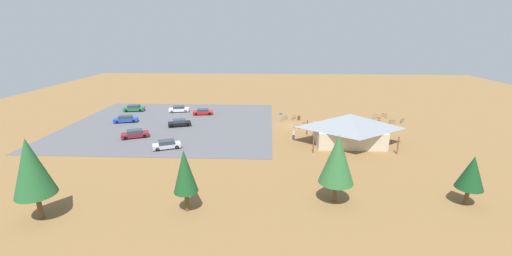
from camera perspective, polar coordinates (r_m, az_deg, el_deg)
ground at (r=63.55m, az=6.96°, el=0.40°), size 160.00×160.00×0.00m
parking_lot_asphalt at (r=66.58m, az=-14.84°, el=0.74°), size 40.49×35.82×0.05m
bike_pavilion at (r=54.43m, az=16.47°, el=0.13°), size 13.13×9.15×5.15m
trash_bin at (r=67.71m, az=7.72°, el=1.81°), size 0.60×0.60×0.90m
lot_sign at (r=65.01m, az=4.48°, el=2.15°), size 0.56×0.08×2.20m
pine_east at (r=34.83m, az=14.44°, el=-5.46°), size 3.77×3.77×7.77m
pine_mideast at (r=37.38m, az=-35.47°, el=-5.77°), size 3.77×3.77×8.54m
pine_far_west at (r=33.13m, az=-12.69°, el=-7.66°), size 2.50×2.50×6.79m
pine_midwest at (r=40.76m, az=34.32°, el=-6.66°), size 2.79×2.79×5.60m
bicycle_teal_lone_west at (r=67.56m, az=5.17°, el=1.81°), size 1.30×1.33×0.87m
bicycle_black_back_row at (r=70.30m, az=23.27°, el=1.04°), size 1.61×0.67×0.79m
bicycle_white_yard_left at (r=73.28m, az=20.69°, el=1.93°), size 1.46×0.91×0.81m
bicycle_yellow_mid_cluster at (r=61.76m, az=7.41°, el=0.26°), size 1.43×0.93×0.87m
bicycle_silver_edge_north at (r=63.40m, az=8.87°, el=0.62°), size 0.98×1.36×0.80m
bicycle_purple_trailside at (r=74.76m, az=22.07°, el=2.09°), size 0.67×1.71×0.81m
bicycle_red_by_bin at (r=71.01m, az=21.27°, el=1.44°), size 1.09×1.45×0.82m
bicycle_blue_yard_right at (r=64.56m, az=11.74°, el=0.80°), size 1.32×1.27×0.91m
bicycle_orange_yard_front at (r=68.20m, az=6.82°, el=1.88°), size 0.94×1.54×0.81m
bicycle_green_front_row at (r=71.78m, az=24.82°, el=1.18°), size 1.32×1.27×0.87m
car_maroon_far_end at (r=59.69m, az=-20.96°, el=-0.97°), size 4.94×3.51×1.43m
car_green_mid_lot at (r=79.63m, az=-21.11°, el=3.36°), size 4.81×2.47×1.50m
car_blue_inner_stall at (r=70.47m, az=-22.40°, el=1.52°), size 4.95×2.82×1.44m
car_silver_aisle_side at (r=52.60m, az=-15.77°, el=-2.87°), size 4.73×3.35×1.37m
car_black_back_corner at (r=64.30m, az=-13.62°, el=0.92°), size 4.72×3.12×1.39m
car_red_near_entry at (r=72.26m, az=-9.53°, el=2.90°), size 4.59×2.42×1.30m
car_white_end_stall at (r=75.83m, az=-13.72°, el=3.35°), size 4.78×2.83×1.42m
visitor_crossing_yard at (r=55.31m, az=6.79°, el=-1.14°), size 0.36×0.36×1.74m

